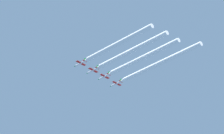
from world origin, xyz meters
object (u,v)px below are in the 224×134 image
at_px(jet_far_left, 80,63).
at_px(jet_inner_right, 116,84).
at_px(jet_center, 104,77).
at_px(jet_inner_left, 92,70).

distance_m(jet_far_left, jet_inner_right, 37.87).
bearing_deg(jet_far_left, jet_center, 1.02).
distance_m(jet_far_left, jet_center, 24.65).
relative_size(jet_inner_left, jet_center, 1.00).
bearing_deg(jet_inner_right, jet_far_left, -178.80).
relative_size(jet_inner_left, jet_inner_right, 1.00).
height_order(jet_far_left, jet_inner_left, jet_far_left).
bearing_deg(jet_inner_left, jet_inner_right, 1.12).
xyz_separation_m(jet_far_left, jet_inner_right, (37.86, 0.79, -0.44)).
bearing_deg(jet_inner_left, jet_far_left, -178.64).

